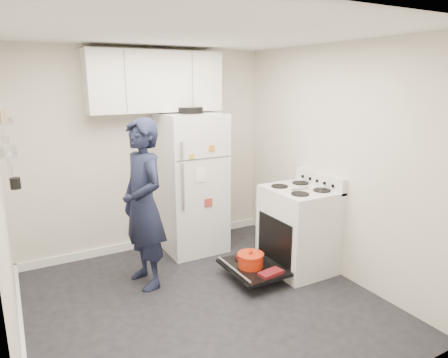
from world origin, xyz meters
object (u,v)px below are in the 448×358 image
open_oven_door (252,264)px  refrigerator (192,183)px  electric_range (297,230)px  person (143,205)px

open_oven_door → refrigerator: bearing=100.4°
open_oven_door → refrigerator: (-0.20, 1.10, 0.69)m
open_oven_door → refrigerator: size_ratio=0.39×
electric_range → refrigerator: refrigerator is taller
electric_range → open_oven_door: (-0.60, -0.00, -0.28)m
refrigerator → electric_range: bearing=-53.8°
electric_range → open_oven_door: bearing=-180.0°
electric_range → person: bearing=163.2°
electric_range → person: size_ratio=0.62×
person → open_oven_door: bearing=56.0°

